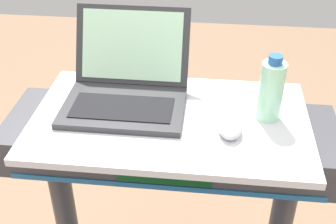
% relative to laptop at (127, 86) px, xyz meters
% --- Properties ---
extents(desk_board, '(0.73, 0.44, 0.02)m').
position_rel_laptop_xyz_m(desk_board, '(0.13, -0.07, -0.06)').
color(desk_board, silver).
rests_on(desk_board, treadmill_base).
extents(laptop, '(0.33, 0.32, 0.22)m').
position_rel_laptop_xyz_m(laptop, '(0.00, 0.00, 0.00)').
color(laptop, '#2D2D30').
rests_on(laptop, desk_board).
extents(computer_mouse, '(0.06, 0.10, 0.03)m').
position_rel_laptop_xyz_m(computer_mouse, '(0.29, -0.12, -0.03)').
color(computer_mouse, '#B2B2B7').
rests_on(computer_mouse, desk_board).
extents(water_bottle, '(0.06, 0.06, 0.18)m').
position_rel_laptop_xyz_m(water_bottle, '(0.38, -0.04, 0.04)').
color(water_bottle, '#9EDBB2').
rests_on(water_bottle, desk_board).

